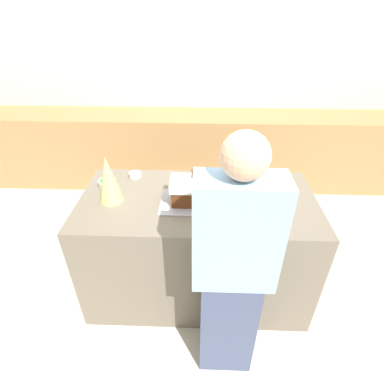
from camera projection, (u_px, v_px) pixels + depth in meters
ground_plane at (197, 284)px, 2.67m from camera, size 12.00×12.00×0.00m
wall_back at (201, 78)px, 3.75m from camera, size 8.00×0.05×2.60m
back_cabinet_block at (200, 150)px, 3.93m from camera, size 6.00×0.60×0.94m
kitchen_island at (197, 246)px, 2.42m from camera, size 1.72×0.84×0.93m
baking_tray at (186, 202)px, 2.13m from camera, size 0.36×0.33×0.01m
gingerbread_house at (186, 190)px, 2.08m from camera, size 0.21×0.19×0.24m
decorative_tree at (109, 179)px, 2.07m from camera, size 0.17×0.17×0.34m
candy_bowl_center_rear at (107, 183)px, 2.31m from camera, size 0.13×0.13×0.05m
candy_bowl_beside_tree at (262, 186)px, 2.26m from camera, size 0.10×0.10×0.05m
candy_bowl_near_tray_right at (235, 185)px, 2.28m from camera, size 0.10×0.10×0.05m
candy_bowl_front_corner at (235, 197)px, 2.15m from camera, size 0.11×0.11×0.04m
candy_bowl_far_left at (135, 175)px, 2.43m from camera, size 0.09×0.09×0.04m
candy_bowl_far_right at (279, 179)px, 2.35m from camera, size 0.11×0.11×0.05m
person at (233, 271)px, 1.66m from camera, size 0.45×0.56×1.70m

